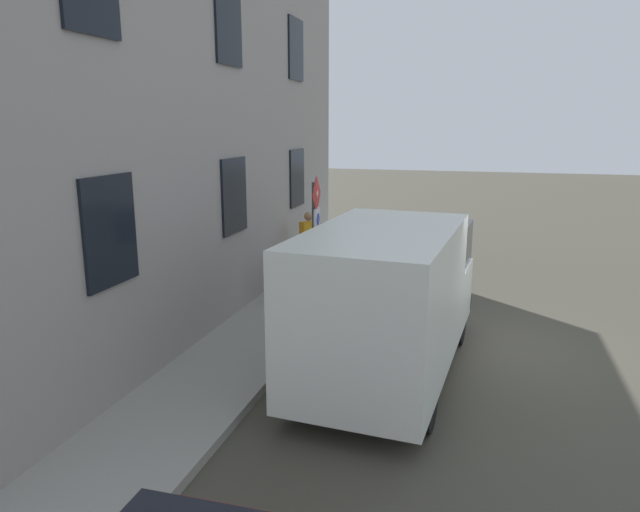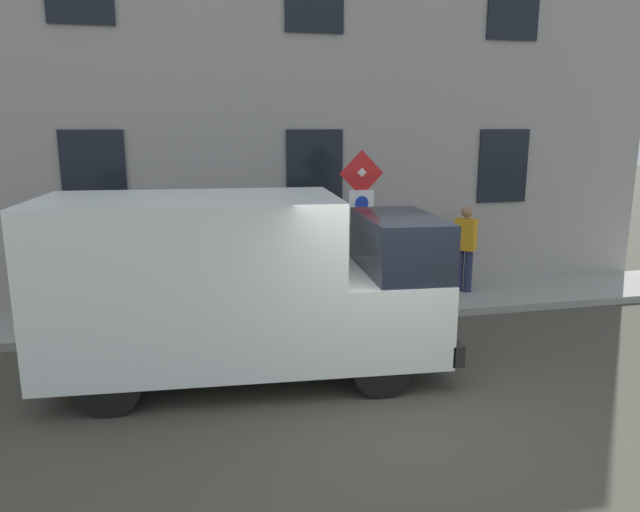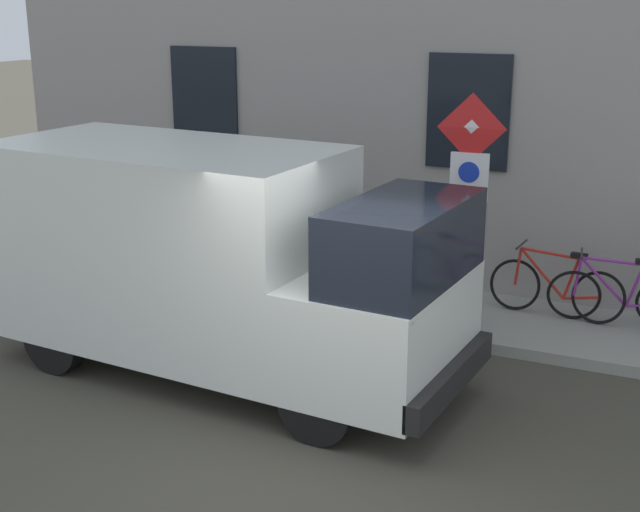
{
  "view_description": "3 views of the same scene",
  "coord_description": "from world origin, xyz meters",
  "px_view_note": "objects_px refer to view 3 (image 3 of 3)",
  "views": [
    {
      "loc": [
        0.06,
        10.55,
        4.0
      ],
      "look_at": [
        3.13,
        -0.16,
        1.42
      ],
      "focal_mm": 32.33,
      "sensor_mm": 36.0,
      "label": 1
    },
    {
      "loc": [
        -6.21,
        2.47,
        3.37
      ],
      "look_at": [
        3.04,
        0.32,
        1.28
      ],
      "focal_mm": 32.82,
      "sensor_mm": 36.0,
      "label": 2
    },
    {
      "loc": [
        -6.23,
        -2.88,
        4.01
      ],
      "look_at": [
        2.01,
        0.84,
        1.3
      ],
      "focal_mm": 48.3,
      "sensor_mm": 36.0,
      "label": 3
    }
  ],
  "objects_px": {
    "delivery_van": "(213,257)",
    "bicycle_purple": "(618,296)",
    "bicycle_red": "(555,288)",
    "sign_post_stacked": "(469,182)"
  },
  "relations": [
    {
      "from": "delivery_van",
      "to": "bicycle_purple",
      "type": "relative_size",
      "value": 3.2
    },
    {
      "from": "delivery_van",
      "to": "bicycle_red",
      "type": "height_order",
      "value": "delivery_van"
    },
    {
      "from": "sign_post_stacked",
      "to": "bicycle_purple",
      "type": "height_order",
      "value": "sign_post_stacked"
    },
    {
      "from": "bicycle_purple",
      "to": "sign_post_stacked",
      "type": "bearing_deg",
      "value": 24.49
    },
    {
      "from": "delivery_van",
      "to": "sign_post_stacked",
      "type": "bearing_deg",
      "value": 44.19
    },
    {
      "from": "bicycle_red",
      "to": "bicycle_purple",
      "type": "bearing_deg",
      "value": -175.7
    },
    {
      "from": "bicycle_purple",
      "to": "bicycle_red",
      "type": "xyz_separation_m",
      "value": [
        0.0,
        0.75,
        0.0
      ]
    },
    {
      "from": "delivery_van",
      "to": "bicycle_purple",
      "type": "xyz_separation_m",
      "value": [
        2.94,
        -3.94,
        -0.82
      ]
    },
    {
      "from": "delivery_van",
      "to": "bicycle_purple",
      "type": "height_order",
      "value": "delivery_van"
    },
    {
      "from": "sign_post_stacked",
      "to": "bicycle_red",
      "type": "relative_size",
      "value": 1.6
    }
  ]
}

